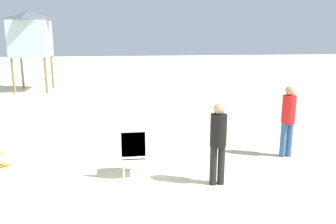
% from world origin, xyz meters
% --- Properties ---
extents(ground, '(80.00, 80.00, 0.00)m').
position_xyz_m(ground, '(0.00, 0.00, 0.00)').
color(ground, beige).
extents(stacked_plastic_chairs, '(0.48, 0.48, 1.11)m').
position_xyz_m(stacked_plastic_chairs, '(0.18, 1.69, 0.65)').
color(stacked_plastic_chairs, white).
rests_on(stacked_plastic_chairs, ground).
extents(lifeguard_near_left, '(0.32, 0.32, 1.74)m').
position_xyz_m(lifeguard_near_left, '(3.88, 2.46, 1.01)').
color(lifeguard_near_left, '#33598C').
rests_on(lifeguard_near_left, ground).
extents(lifeguard_near_center, '(0.32, 0.32, 1.65)m').
position_xyz_m(lifeguard_near_center, '(1.81, 1.15, 0.95)').
color(lifeguard_near_center, black).
rests_on(lifeguard_near_center, ground).
extents(lifeguard_tower, '(1.98, 1.98, 4.01)m').
position_xyz_m(lifeguard_tower, '(-4.66, 13.23, 2.90)').
color(lifeguard_tower, olive).
rests_on(lifeguard_tower, ground).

